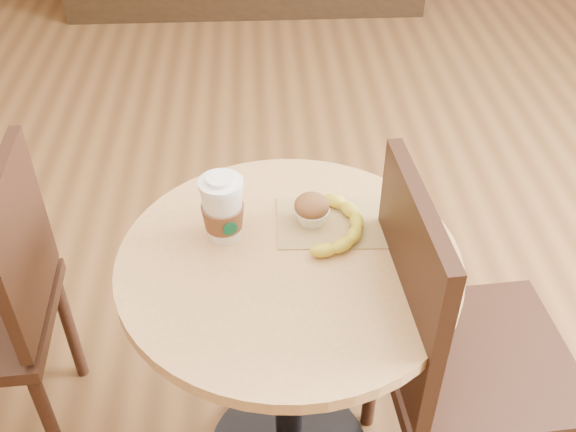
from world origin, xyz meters
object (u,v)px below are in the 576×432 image
object	(u,v)px
cafe_table	(289,324)
chair_right	(451,348)
banana	(338,224)
coffee_cup	(223,210)
muffin	(312,210)

from	to	relation	value
cafe_table	chair_right	bearing A→B (deg)	-12.28
chair_right	banana	bearing A→B (deg)	53.12
chair_right	banana	distance (m)	0.38
cafe_table	coffee_cup	size ratio (longest dim) A/B	4.80
coffee_cup	muffin	world-z (taller)	coffee_cup
banana	muffin	bearing A→B (deg)	171.38
banana	cafe_table	bearing A→B (deg)	-124.40
chair_right	muffin	bearing A→B (deg)	53.83
chair_right	muffin	world-z (taller)	chair_right
muffin	banana	distance (m)	0.07
chair_right	coffee_cup	size ratio (longest dim) A/B	6.17
cafe_table	chair_right	world-z (taller)	chair_right
cafe_table	coffee_cup	bearing A→B (deg)	150.10
muffin	chair_right	bearing A→B (deg)	-31.93
cafe_table	chair_right	distance (m)	0.37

